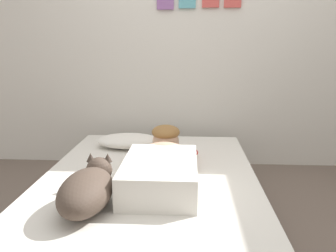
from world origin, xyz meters
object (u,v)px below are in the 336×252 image
(person_lying, at_px, (162,164))
(dog, at_px, (88,189))
(bed, at_px, (151,196))
(pillow, at_px, (129,141))
(coffee_cup, at_px, (188,152))
(cell_phone, at_px, (126,192))

(person_lying, distance_m, dog, 0.53)
(bed, relative_size, pillow, 3.78)
(bed, bearing_deg, person_lying, -55.38)
(person_lying, relative_size, coffee_cup, 7.36)
(person_lying, bearing_deg, dog, -132.07)
(person_lying, xyz_separation_m, coffee_cup, (0.16, 0.47, -0.07))
(person_lying, height_order, coffee_cup, person_lying)
(bed, relative_size, cell_phone, 14.04)
(cell_phone, bearing_deg, pillow, 98.54)
(pillow, bearing_deg, dog, -91.30)
(bed, height_order, pillow, pillow)
(cell_phone, bearing_deg, dog, -130.21)
(person_lying, bearing_deg, bed, 124.62)
(bed, height_order, coffee_cup, coffee_cup)
(person_lying, height_order, cell_phone, person_lying)
(dog, bearing_deg, pillow, 88.70)
(pillow, xyz_separation_m, person_lying, (0.33, -0.70, 0.05))
(bed, relative_size, dog, 3.42)
(bed, xyz_separation_m, coffee_cup, (0.25, 0.34, 0.20))
(pillow, distance_m, cell_phone, 0.92)
(person_lying, bearing_deg, cell_phone, -133.74)
(coffee_cup, relative_size, cell_phone, 0.89)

